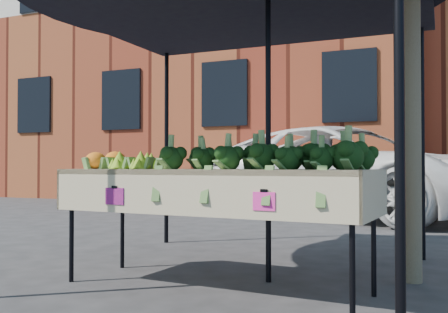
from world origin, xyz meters
TOP-DOWN VIEW (x-y plane):
  - ground at (0.00, 0.00)m, footprint 90.00×90.00m
  - table at (-0.20, 0.04)m, footprint 2.45×0.97m
  - canopy at (-0.24, 0.50)m, footprint 3.16×3.16m
  - broccoli_heap at (0.19, 0.06)m, footprint 1.59×0.56m
  - romanesco_cluster at (-0.87, 0.07)m, footprint 0.42×0.56m
  - cauliflower_pair at (-1.24, 0.10)m, footprint 0.22×0.42m
  - vehicle at (-0.24, 6.10)m, footprint 2.58×3.19m
  - street_tree at (1.17, 0.85)m, footprint 2.04×2.04m
  - building_left at (-5.00, 12.00)m, footprint 12.00×8.00m

SIDE VIEW (x-z plane):
  - ground at x=0.00m, z-range 0.00..0.00m
  - table at x=-0.20m, z-range 0.00..0.90m
  - cauliflower_pair at x=-1.24m, z-range 0.90..1.07m
  - romanesco_cluster at x=-0.87m, z-range 0.90..1.09m
  - broccoli_heap at x=0.19m, z-range 0.90..1.15m
  - canopy at x=-0.24m, z-range 0.00..2.74m
  - street_tree at x=1.17m, z-range 0.00..4.02m
  - vehicle at x=-0.24m, z-range 0.00..6.01m
  - building_left at x=-5.00m, z-range 0.00..9.00m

